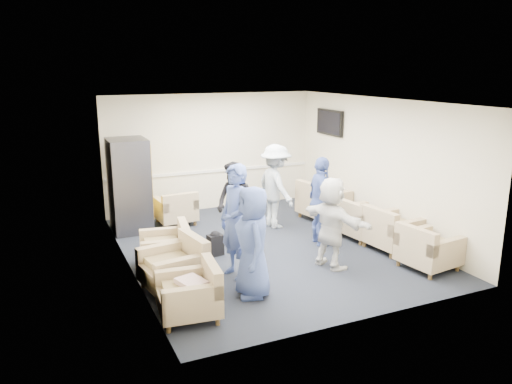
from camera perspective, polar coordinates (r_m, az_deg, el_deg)
name	(u,v)px	position (r m, az deg, el deg)	size (l,w,h in m)	color
floor	(267,247)	(9.37, 1.21, -6.36)	(6.00, 6.00, 0.00)	black
ceiling	(267,101)	(8.80, 1.30, 10.35)	(6.00, 6.00, 0.00)	white
back_wall	(212,152)	(11.72, -5.07, 4.58)	(5.00, 0.02, 2.70)	beige
front_wall	(368,223)	(6.50, 12.69, -3.47)	(5.00, 0.02, 2.70)	beige
left_wall	(126,191)	(8.26, -14.61, 0.16)	(0.02, 6.00, 2.70)	beige
right_wall	(380,166)	(10.30, 13.94, 2.90)	(0.02, 6.00, 2.70)	beige
chair_rail	(213,171)	(11.79, -4.99, 2.41)	(4.98, 0.04, 0.06)	silver
tv	(330,122)	(11.61, 8.41, 7.87)	(0.10, 1.00, 0.58)	black
armchair_left_near	(192,295)	(6.85, -7.27, -11.61)	(0.87, 0.87, 0.63)	tan
armchair_left_mid	(177,268)	(7.67, -9.06, -8.56)	(0.98, 0.98, 0.69)	tan
armchair_left_far	(168,249)	(8.54, -10.01, -6.40)	(0.90, 0.90, 0.63)	tan
armchair_right_near	(426,250)	(8.77, 18.90, -6.34)	(0.92, 0.92, 0.65)	tan
armchair_right_midnear	(390,232)	(9.49, 15.10, -4.39)	(0.95, 0.95, 0.69)	tan
armchair_right_midfar	(360,222)	(10.01, 11.82, -3.34)	(0.91, 0.91, 0.66)	tan
armchair_right_far	(321,203)	(11.10, 7.48, -1.26)	(1.03, 1.03, 0.72)	tan
armchair_corner	(176,210)	(10.77, -9.08, -2.07)	(0.83, 0.83, 0.62)	tan
vending_machine	(130,185)	(10.42, -14.26, 0.75)	(0.77, 0.90, 1.90)	#4E4E55
backpack	(215,243)	(8.96, -4.67, -5.78)	(0.29, 0.22, 0.46)	black
pillow	(192,284)	(6.79, -7.38, -10.37)	(0.40, 0.30, 0.12)	beige
person_front_left	(253,242)	(7.22, -0.38, -5.73)	(0.81, 0.52, 1.65)	#445AA3
person_mid_left	(236,221)	(7.85, -2.35, -3.39)	(0.67, 0.44, 1.83)	#445AA3
person_back_left	(235,205)	(9.25, -2.47, -1.46)	(0.77, 0.60, 1.59)	black
person_back_right	(276,186)	(10.33, 2.26, 0.64)	(1.13, 0.65, 1.75)	silver
person_mid_right	(321,201)	(9.39, 7.42, -1.05)	(0.98, 0.41, 1.68)	#445AA3
person_front_right	(332,223)	(8.36, 8.63, -3.49)	(1.43, 0.46, 1.55)	silver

